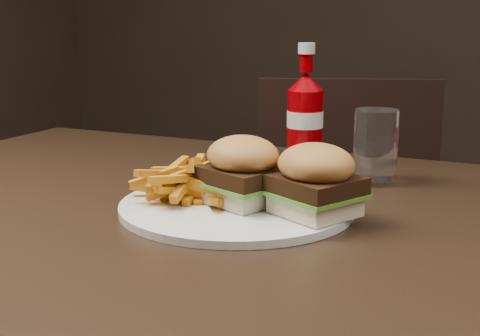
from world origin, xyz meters
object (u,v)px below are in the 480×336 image
at_px(plate, 236,206).
at_px(ketchup_bottle, 305,126).
at_px(dining_table, 238,231).
at_px(tumbler, 376,144).
at_px(chair_far, 337,245).

xyz_separation_m(plate, ketchup_bottle, (-0.01, 0.28, 0.06)).
bearing_deg(dining_table, plate, 121.78).
bearing_deg(plate, dining_table, -58.22).
xyz_separation_m(dining_table, tumbler, (0.11, 0.22, 0.08)).
distance_m(dining_table, tumbler, 0.25).
bearing_deg(dining_table, ketchup_bottle, 94.22).
bearing_deg(chair_far, ketchup_bottle, 79.33).
height_order(chair_far, plate, plate).
bearing_deg(ketchup_bottle, tumbler, -29.59).
xyz_separation_m(chair_far, plate, (0.11, -0.80, 0.33)).
height_order(chair_far, tumbler, tumbler).
height_order(dining_table, plate, plate).
height_order(chair_far, ketchup_bottle, ketchup_bottle).
bearing_deg(chair_far, tumbler, 89.56).
distance_m(chair_far, tumbler, 0.74).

